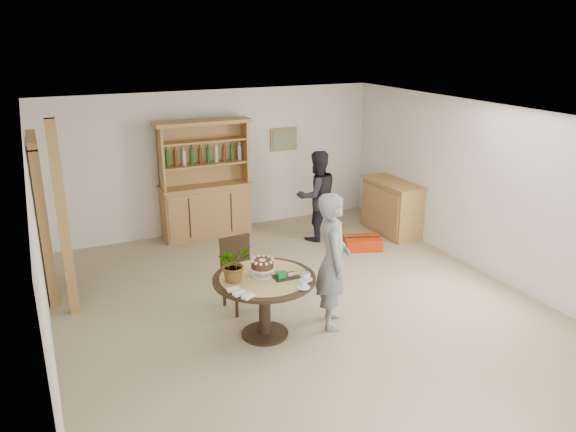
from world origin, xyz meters
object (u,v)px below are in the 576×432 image
(hutch, at_px, (205,198))
(teen_boy, at_px, (333,261))
(dining_table, at_px, (264,289))
(red_suitcase, at_px, (363,243))
(adult_person, at_px, (317,196))
(sideboard, at_px, (392,207))
(dining_chair, at_px, (239,268))

(hutch, height_order, teen_boy, hutch)
(hutch, height_order, dining_table, hutch)
(teen_boy, bearing_deg, dining_table, 107.76)
(teen_boy, bearing_deg, red_suitcase, -16.07)
(adult_person, relative_size, red_suitcase, 2.23)
(adult_person, bearing_deg, teen_boy, 63.26)
(sideboard, distance_m, teen_boy, 3.57)
(dining_table, relative_size, adult_person, 0.77)
(sideboard, xyz_separation_m, teen_boy, (-2.58, -2.45, 0.37))
(dining_table, height_order, adult_person, adult_person)
(teen_boy, distance_m, red_suitcase, 2.71)
(dining_chair, height_order, adult_person, adult_person)
(dining_table, distance_m, teen_boy, 0.89)
(sideboard, bearing_deg, red_suitcase, -152.01)
(dining_chair, xyz_separation_m, teen_boy, (0.86, -0.93, 0.31))
(teen_boy, relative_size, red_suitcase, 2.42)
(adult_person, bearing_deg, dining_chair, 38.09)
(dining_chair, bearing_deg, adult_person, 33.86)
(hutch, xyz_separation_m, adult_person, (1.67, -0.97, 0.09))
(dining_chair, bearing_deg, hutch, 74.88)
(sideboard, bearing_deg, dining_chair, -156.14)
(sideboard, distance_m, red_suitcase, 1.07)
(dining_table, distance_m, red_suitcase, 3.20)
(dining_table, xyz_separation_m, teen_boy, (0.85, -0.10, 0.24))
(sideboard, distance_m, dining_chair, 3.76)
(hutch, relative_size, adult_person, 1.31)
(hutch, distance_m, dining_chair, 2.79)
(hutch, height_order, sideboard, hutch)
(hutch, distance_m, teen_boy, 3.72)
(dining_table, height_order, dining_chair, dining_chair)
(teen_boy, distance_m, adult_person, 2.97)
(hutch, bearing_deg, adult_person, -30.19)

